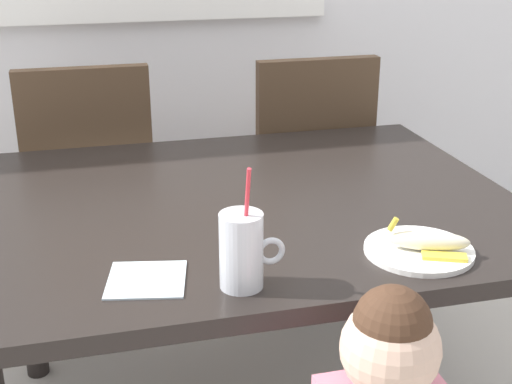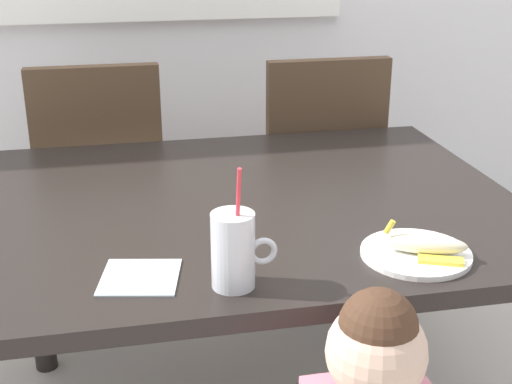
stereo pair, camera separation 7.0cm
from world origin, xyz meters
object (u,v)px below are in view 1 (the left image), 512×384
object	(u,v)px
milk_cup	(242,255)
dining_chair_right	(305,167)
paper_napkin	(147,280)
snack_plate	(419,250)
dining_table	(246,232)
dining_chair_left	(90,181)
peeled_banana	(430,242)

from	to	relation	value
milk_cup	dining_chair_right	bearing A→B (deg)	66.29
paper_napkin	snack_plate	bearing A→B (deg)	-2.02
dining_chair_right	snack_plate	xyz separation A→B (m)	(-0.11, -1.10, 0.20)
paper_napkin	dining_table	bearing A→B (deg)	51.90
dining_chair_left	snack_plate	bearing A→B (deg)	119.77
dining_chair_left	peeled_banana	size ratio (longest dim) A/B	5.52
milk_cup	snack_plate	distance (m)	0.40
dining_chair_right	peeled_banana	xyz separation A→B (m)	(-0.10, -1.12, 0.22)
dining_chair_right	peeled_banana	size ratio (longest dim) A/B	5.52
snack_plate	peeled_banana	distance (m)	0.03
dining_chair_left	snack_plate	world-z (taller)	dining_chair_left
dining_chair_left	milk_cup	xyz separation A→B (m)	(0.26, -1.19, 0.26)
dining_chair_right	milk_cup	xyz separation A→B (m)	(-0.50, -1.15, 0.26)
dining_table	paper_napkin	distance (m)	0.47
milk_cup	peeled_banana	size ratio (longest dim) A/B	1.44
dining_chair_left	peeled_banana	xyz separation A→B (m)	(0.67, -1.16, 0.22)
peeled_banana	dining_chair_left	bearing A→B (deg)	120.02
peeled_banana	paper_napkin	xyz separation A→B (m)	(-0.58, 0.03, -0.03)
peeled_banana	paper_napkin	world-z (taller)	peeled_banana
milk_cup	dining_table	bearing A→B (deg)	75.63
peeled_banana	snack_plate	bearing A→B (deg)	135.65
dining_chair_right	dining_chair_left	bearing A→B (deg)	-3.21
dining_chair_right	snack_plate	bearing A→B (deg)	84.21
dining_table	snack_plate	world-z (taller)	snack_plate
peeled_banana	dining_table	bearing A→B (deg)	126.59
dining_table	peeled_banana	bearing A→B (deg)	-53.41
peeled_banana	dining_chair_right	bearing A→B (deg)	85.06
dining_chair_left	milk_cup	world-z (taller)	milk_cup
milk_cup	snack_plate	xyz separation A→B (m)	(0.39, 0.05, -0.06)
dining_chair_left	paper_napkin	xyz separation A→B (m)	(0.09, -1.13, 0.19)
milk_cup	peeled_banana	world-z (taller)	milk_cup
paper_napkin	dining_chair_left	bearing A→B (deg)	94.37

